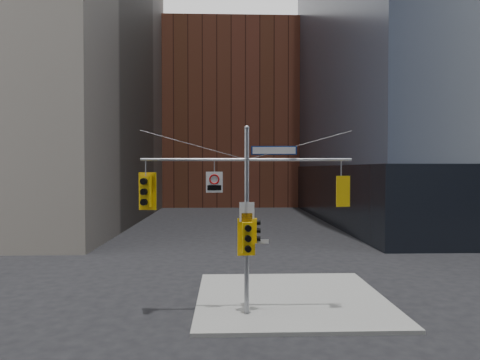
{
  "coord_description": "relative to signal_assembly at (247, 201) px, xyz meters",
  "views": [
    {
      "loc": [
        -0.8,
        -14.17,
        5.65
      ],
      "look_at": [
        -0.26,
        2.0,
        5.23
      ],
      "focal_mm": 32.0,
      "sensor_mm": 36.0,
      "label": 1
    }
  ],
  "objects": [
    {
      "name": "brick_midrise",
      "position": [
        0.0,
        56.01,
        9.58
      ],
      "size": [
        26.0,
        20.0,
        28.0
      ],
      "primitive_type": "cube",
      "color": "brown",
      "rests_on": "ground"
    },
    {
      "name": "signal_assembly",
      "position": [
        0.0,
        0.0,
        0.0
      ],
      "size": [
        8.0,
        0.8,
        7.3
      ],
      "color": "#96999F",
      "rests_on": "ground"
    },
    {
      "name": "ground",
      "position": [
        0.0,
        -1.99,
        -4.42
      ],
      "size": [
        160.0,
        160.0,
        0.0
      ],
      "primitive_type": "plane",
      "color": "black",
      "rests_on": "ground"
    },
    {
      "name": "traffic_light_east_arm",
      "position": [
        3.61,
        0.0,
        0.38
      ],
      "size": [
        0.55,
        0.51,
        1.17
      ],
      "rotation": [
        0.0,
        0.0,
        3.37
      ],
      "color": "yellow",
      "rests_on": "ground"
    },
    {
      "name": "street_blade_ns",
      "position": [
        0.0,
        0.46,
        -1.57
      ],
      "size": [
        0.1,
        0.76,
        0.15
      ],
      "rotation": [
        0.0,
        0.0,
        0.09
      ],
      "color": "#145926",
      "rests_on": "ground"
    },
    {
      "name": "sidewalk_corner",
      "position": [
        2.0,
        2.01,
        -4.34
      ],
      "size": [
        8.0,
        8.0,
        0.15
      ],
      "primitive_type": "cube",
      "color": "gray",
      "rests_on": "ground"
    },
    {
      "name": "regulatory_sign_pole",
      "position": [
        0.0,
        -0.11,
        -0.41
      ],
      "size": [
        0.56,
        0.06,
        0.74
      ],
      "rotation": [
        0.0,
        0.0,
        0.03
      ],
      "color": "silver",
      "rests_on": "ground"
    },
    {
      "name": "street_sign_blade",
      "position": [
        1.03,
        0.0,
        1.93
      ],
      "size": [
        1.73,
        0.17,
        0.34
      ],
      "rotation": [
        0.0,
        0.0,
        -0.07
      ],
      "color": "navy",
      "rests_on": "ground"
    },
    {
      "name": "traffic_light_pole_side",
      "position": [
        0.32,
        0.0,
        -1.12
      ],
      "size": [
        0.38,
        0.32,
        0.93
      ],
      "rotation": [
        0.0,
        0.0,
        1.46
      ],
      "color": "yellow",
      "rests_on": "ground"
    },
    {
      "name": "traffic_light_pole_front",
      "position": [
        -0.0,
        -0.27,
        -1.34
      ],
      "size": [
        0.68,
        0.57,
        1.42
      ],
      "rotation": [
        0.0,
        0.0,
        0.11
      ],
      "color": "yellow",
      "rests_on": "ground"
    },
    {
      "name": "traffic_light_west_arm",
      "position": [
        -3.81,
        0.01,
        0.38
      ],
      "size": [
        0.68,
        0.6,
        1.44
      ],
      "rotation": [
        0.0,
        0.0,
        -0.16
      ],
      "color": "yellow",
      "rests_on": "ground"
    },
    {
      "name": "street_blade_ew",
      "position": [
        0.45,
        0.01,
        -1.53
      ],
      "size": [
        0.77,
        0.12,
        0.15
      ],
      "rotation": [
        0.0,
        0.0,
        -0.12
      ],
      "color": "silver",
      "rests_on": "ground"
    },
    {
      "name": "regulatory_sign_arm",
      "position": [
        -1.23,
        -0.02,
        0.76
      ],
      "size": [
        0.63,
        0.09,
        0.79
      ],
      "rotation": [
        0.0,
        0.0,
        0.05
      ],
      "color": "silver",
      "rests_on": "ground"
    }
  ]
}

